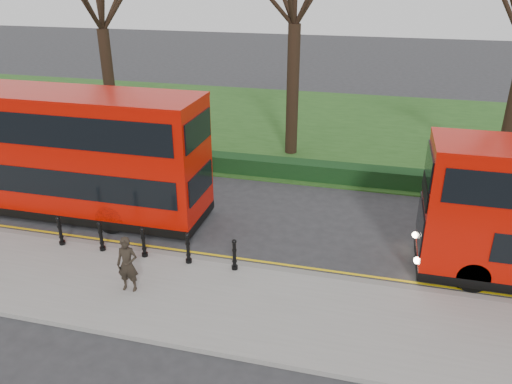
# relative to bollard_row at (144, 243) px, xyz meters

# --- Properties ---
(ground) EXTENTS (120.00, 120.00, 0.00)m
(ground) POSITION_rel_bollard_row_xyz_m (0.67, 1.35, -0.65)
(ground) COLOR #28282B
(ground) RESTS_ON ground
(pavement) EXTENTS (60.00, 4.00, 0.15)m
(pavement) POSITION_rel_bollard_row_xyz_m (0.67, -1.65, -0.57)
(pavement) COLOR gray
(pavement) RESTS_ON ground
(kerb) EXTENTS (60.00, 0.25, 0.16)m
(kerb) POSITION_rel_bollard_row_xyz_m (0.67, 0.35, -0.57)
(kerb) COLOR slate
(kerb) RESTS_ON ground
(grass_verge) EXTENTS (60.00, 18.00, 0.06)m
(grass_verge) POSITION_rel_bollard_row_xyz_m (0.67, 16.35, -0.62)
(grass_verge) COLOR #224918
(grass_verge) RESTS_ON ground
(hedge) EXTENTS (60.00, 0.90, 0.80)m
(hedge) POSITION_rel_bollard_row_xyz_m (0.67, 8.15, -0.25)
(hedge) COLOR black
(hedge) RESTS_ON ground
(yellow_line_outer) EXTENTS (60.00, 0.10, 0.01)m
(yellow_line_outer) POSITION_rel_bollard_row_xyz_m (0.67, 0.65, -0.64)
(yellow_line_outer) COLOR yellow
(yellow_line_outer) RESTS_ON ground
(yellow_line_inner) EXTENTS (60.00, 0.10, 0.01)m
(yellow_line_inner) POSITION_rel_bollard_row_xyz_m (0.67, 0.85, -0.64)
(yellow_line_inner) COLOR yellow
(yellow_line_inner) RESTS_ON ground
(bollard_row) EXTENTS (6.26, 0.15, 1.00)m
(bollard_row) POSITION_rel_bollard_row_xyz_m (0.00, 0.00, 0.00)
(bollard_row) COLOR black
(bollard_row) RESTS_ON pavement
(bus_lead) EXTENTS (11.87, 2.72, 4.72)m
(bus_lead) POSITION_rel_bollard_row_xyz_m (-4.89, 2.62, 1.73)
(bus_lead) COLOR #B70D02
(bus_lead) RESTS_ON ground
(pedestrian) EXTENTS (0.66, 0.47, 1.69)m
(pedestrian) POSITION_rel_bollard_row_xyz_m (0.41, -1.79, 0.35)
(pedestrian) COLOR black
(pedestrian) RESTS_ON pavement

